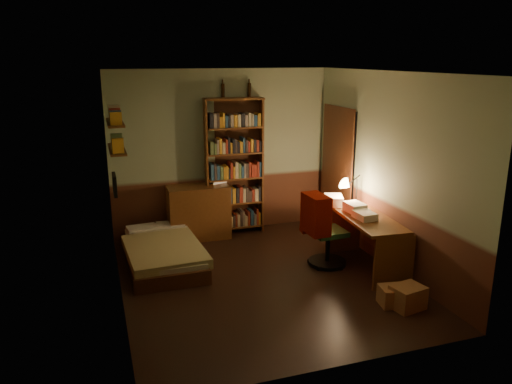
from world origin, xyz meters
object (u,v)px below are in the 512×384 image
object	(u,v)px
bed	(163,245)
office_chair	(329,226)
cardboard_box_b	(394,296)
mini_stereo	(217,178)
desk_lamp	(357,184)
dresser	(199,212)
desk	(366,243)
bookshelf	(234,167)
cardboard_box_a	(408,297)

from	to	relation	value
bed	office_chair	distance (m)	2.29
cardboard_box_b	mini_stereo	bearing A→B (deg)	113.72
desk_lamp	office_chair	distance (m)	0.87
dresser	desk	bearing A→B (deg)	-43.82
desk	desk_lamp	bearing A→B (deg)	78.15
mini_stereo	desk	size ratio (longest dim) A/B	0.19
bookshelf	desk	bearing A→B (deg)	-51.57
bed	dresser	world-z (taller)	dresser
bookshelf	desk	xyz separation A→B (m)	(1.27, -1.96, -0.72)
dresser	cardboard_box_a	xyz separation A→B (m)	(1.77, -3.01, -0.29)
dresser	bookshelf	world-z (taller)	bookshelf
bookshelf	desk_lamp	world-z (taller)	bookshelf
cardboard_box_a	bed	bearing A→B (deg)	138.58
bookshelf	cardboard_box_b	size ratio (longest dim) A/B	6.90
cardboard_box_b	dresser	bearing A→B (deg)	119.92
desk	cardboard_box_b	distance (m)	1.07
cardboard_box_b	bookshelf	bearing A→B (deg)	109.45
bookshelf	cardboard_box_b	bearing A→B (deg)	-65.19
desk	cardboard_box_b	size ratio (longest dim) A/B	4.29
cardboard_box_a	cardboard_box_b	world-z (taller)	cardboard_box_a
bookshelf	cardboard_box_b	distance (m)	3.30
mini_stereo	desk_lamp	size ratio (longest dim) A/B	0.45
bookshelf	cardboard_box_a	xyz separation A→B (m)	(1.16, -3.09, -0.95)
bed	desk	distance (m)	2.78
bed	cardboard_box_a	distance (m)	3.28
bed	bookshelf	size ratio (longest dim) A/B	0.81
dresser	office_chair	bearing A→B (deg)	-46.72
desk	desk_lamp	distance (m)	0.95
bed	desk	bearing A→B (deg)	-21.97
mini_stereo	dresser	bearing A→B (deg)	-178.56
desk_lamp	cardboard_box_a	bearing A→B (deg)	-100.23
desk	cardboard_box_b	xyz separation A→B (m)	(-0.22, -1.02, -0.25)
mini_stereo	desk	xyz separation A→B (m)	(1.55, -2.00, -0.55)
bed	desk	world-z (taller)	desk
bed	dresser	size ratio (longest dim) A/B	1.85
bookshelf	cardboard_box_b	xyz separation A→B (m)	(1.05, -2.98, -0.97)
office_chair	bed	bearing A→B (deg)	158.17
mini_stereo	cardboard_box_a	world-z (taller)	mini_stereo
desk_lamp	desk	bearing A→B (deg)	-106.71
dresser	desk	xyz separation A→B (m)	(1.89, -1.87, -0.06)
dresser	cardboard_box_b	world-z (taller)	dresser
dresser	cardboard_box_a	bearing A→B (deg)	-58.58
cardboard_box_a	mini_stereo	bearing A→B (deg)	114.55
desk	cardboard_box_b	world-z (taller)	desk
bookshelf	desk	world-z (taller)	bookshelf
dresser	bookshelf	bearing A→B (deg)	8.85
dresser	office_chair	world-z (taller)	office_chair
office_chair	dresser	bearing A→B (deg)	129.97
mini_stereo	bed	bearing A→B (deg)	-155.58
dresser	desk_lamp	bearing A→B (deg)	-28.93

